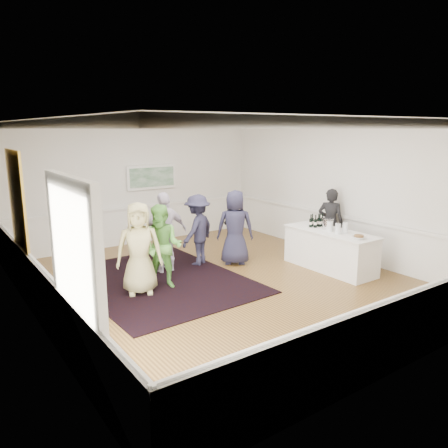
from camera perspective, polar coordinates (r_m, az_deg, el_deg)
floor at (r=8.95m, az=-0.19°, el=-7.69°), size 8.00×8.00×0.00m
ceiling at (r=8.41m, az=-0.20°, el=13.24°), size 7.00×8.00×0.02m
wall_left at (r=7.18m, az=-23.78°, el=-0.53°), size 0.02×8.00×3.20m
wall_right at (r=10.90m, az=15.12°, el=4.18°), size 0.02×8.00×3.20m
wall_back at (r=12.01m, az=-11.22°, el=5.09°), size 7.00×0.02×3.20m
wall_front at (r=5.81m, az=23.04°, el=-3.33°), size 7.00×0.02×3.20m
wainscoting at (r=8.80m, az=-0.19°, el=-4.63°), size 7.00×8.00×1.00m
mirror at (r=8.41m, az=-25.38°, el=2.47°), size 0.05×1.25×1.85m
doorway at (r=5.44m, az=-18.95°, el=-6.02°), size 0.10×1.78×2.56m
landscape_painting at (r=12.10m, az=-9.41°, el=6.07°), size 1.44×0.06×0.66m
area_rug at (r=9.17m, az=-8.49°, el=-7.27°), size 3.24×4.16×0.02m
serving_table at (r=9.96m, az=13.67°, el=-3.31°), size 0.82×2.16×0.87m
bartender at (r=10.83m, az=13.72°, el=0.12°), size 0.64×0.73×1.68m
guest_tan at (r=8.31m, az=-11.03°, el=-3.18°), size 1.00×0.83×1.76m
guest_green at (r=8.57m, az=-8.05°, el=-2.96°), size 1.01×1.01×1.65m
guest_lilac at (r=9.50m, az=-7.66°, el=-1.10°), size 1.04×0.46×1.76m
guest_dark_a at (r=9.95m, az=-3.48°, el=-0.78°), size 1.21×1.01×1.63m
guest_dark_b at (r=10.22m, az=1.09°, el=-0.50°), size 0.69×0.62×1.59m
guest_navy at (r=9.97m, az=1.46°, el=-0.44°), size 1.00×0.93×1.72m
wine_bottles at (r=10.17m, az=12.00°, el=0.51°), size 0.38×0.20×0.31m
juice_pitchers at (r=9.67m, az=14.60°, el=-0.44°), size 0.32×0.40×0.24m
ice_bucket at (r=9.96m, az=13.38°, el=-0.04°), size 0.26×0.26×0.25m
nut_bowl at (r=9.29m, az=17.20°, el=-1.63°), size 0.28×0.28×0.08m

